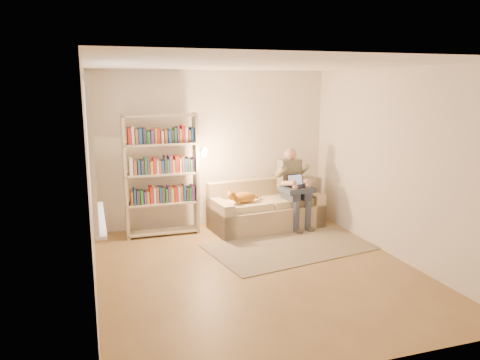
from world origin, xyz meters
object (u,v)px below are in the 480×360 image
object	(u,v)px
sofa	(265,211)
person	(293,183)
cat	(244,197)
laptop	(295,184)
bookshelf	(161,169)

from	to	relation	value
sofa	person	bearing A→B (deg)	-17.78
cat	laptop	world-z (taller)	laptop
sofa	bookshelf	size ratio (longest dim) A/B	0.99
laptop	person	bearing A→B (deg)	72.03
sofa	cat	size ratio (longest dim) A/B	3.21
sofa	laptop	world-z (taller)	laptop
person	laptop	distance (m)	0.12
person	cat	bearing A→B (deg)	178.27
sofa	cat	bearing A→B (deg)	-165.22
person	sofa	bearing A→B (deg)	162.22
laptop	bookshelf	xyz separation A→B (m)	(-2.13, 0.34, 0.31)
cat	bookshelf	size ratio (longest dim) A/B	0.31
sofa	person	world-z (taller)	person
sofa	person	xyz separation A→B (m)	(0.46, -0.09, 0.46)
cat	sofa	bearing A→B (deg)	14.78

